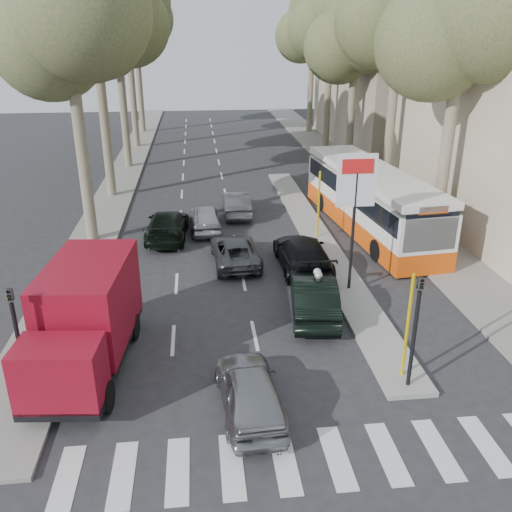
{
  "coord_description": "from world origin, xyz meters",
  "views": [
    {
      "loc": [
        -2.63,
        -14.15,
        9.74
      ],
      "look_at": [
        -0.49,
        5.29,
        1.6
      ],
      "focal_mm": 38.0,
      "sensor_mm": 36.0,
      "label": 1
    }
  ],
  "objects": [
    {
      "name": "tree_r_e",
      "position": [
        9.23,
        42.11,
        10.38
      ],
      "size": [
        7.4,
        7.2,
        14.1
      ],
      "color": "#6B604C",
      "rests_on": "ground"
    },
    {
      "name": "tree_l_e",
      "position": [
        -7.97,
        44.11,
        10.73
      ],
      "size": [
        7.4,
        7.2,
        14.49
      ],
      "color": "#6B604C",
      "rests_on": "ground"
    },
    {
      "name": "tree_l_c",
      "position": [
        -7.77,
        28.11,
        10.04
      ],
      "size": [
        7.4,
        7.2,
        13.71
      ],
      "color": "#6B604C",
      "rests_on": "ground"
    },
    {
      "name": "tree_l_b",
      "position": [
        -7.97,
        20.11,
        11.07
      ],
      "size": [
        7.4,
        7.2,
        14.88
      ],
      "color": "#6B604C",
      "rests_on": "ground"
    },
    {
      "name": "tree_r_a",
      "position": [
        9.13,
        10.11,
        10.38
      ],
      "size": [
        7.4,
        7.2,
        14.1
      ],
      "color": "#6B604C",
      "rests_on": "ground"
    },
    {
      "name": "queue_car_e",
      "position": [
        -4.27,
        11.98,
        0.7
      ],
      "size": [
        2.22,
        4.91,
        1.4
      ],
      "primitive_type": "imported",
      "rotation": [
        0.0,
        0.0,
        3.09
      ],
      "color": "black",
      "rests_on": "ground"
    },
    {
      "name": "traffic_light_island",
      "position": [
        3.25,
        -1.5,
        2.49
      ],
      "size": [
        0.16,
        0.41,
        3.6
      ],
      "color": "black",
      "rests_on": "ground"
    },
    {
      "name": "queue_car_b",
      "position": [
        1.8,
        7.34,
        0.74
      ],
      "size": [
        2.12,
        5.11,
        1.48
      ],
      "primitive_type": "imported",
      "rotation": [
        0.0,
        0.0,
        3.15
      ],
      "color": "black",
      "rests_on": "ground"
    },
    {
      "name": "dark_hatchback",
      "position": [
        1.43,
        3.32,
        0.75
      ],
      "size": [
        2.16,
        4.7,
        1.49
      ],
      "primitive_type": "imported",
      "rotation": [
        0.0,
        0.0,
        3.01
      ],
      "color": "black",
      "rests_on": "ground"
    },
    {
      "name": "tree_l_d",
      "position": [
        -7.87,
        36.11,
        11.76
      ],
      "size": [
        7.4,
        7.2,
        15.66
      ],
      "color": "#6B604C",
      "rests_on": "ground"
    },
    {
      "name": "motorcycle",
      "position": [
        1.52,
        3.23,
        0.84
      ],
      "size": [
        0.84,
        2.18,
        1.85
      ],
      "rotation": [
        0.0,
        0.0,
        -0.11
      ],
      "color": "black",
      "rests_on": "ground"
    },
    {
      "name": "median_left",
      "position": [
        -8.0,
        28.0,
        0.06
      ],
      "size": [
        2.4,
        64.0,
        0.12
      ],
      "primitive_type": "cube",
      "color": "gray",
      "rests_on": "ground"
    },
    {
      "name": "city_bus",
      "position": [
        6.2,
        12.08,
        1.73
      ],
      "size": [
        3.97,
        12.69,
        3.29
      ],
      "rotation": [
        0.0,
        0.0,
        0.1
      ],
      "color": "#DF4D0C",
      "rests_on": "ground"
    },
    {
      "name": "pedestrian_near",
      "position": [
        9.75,
        10.04,
        1.11
      ],
      "size": [
        1.16,
        1.26,
        1.98
      ],
      "primitive_type": "imported",
      "rotation": [
        0.0,
        0.0,
        2.24
      ],
      "color": "#352D44",
      "rests_on": "sidewalk_right"
    },
    {
      "name": "queue_car_c",
      "position": [
        -2.35,
        13.0,
        0.68
      ],
      "size": [
        1.75,
        4.03,
        1.35
      ],
      "primitive_type": "imported",
      "rotation": [
        0.0,
        0.0,
        3.18
      ],
      "color": "#ADAFB6",
      "rests_on": "ground"
    },
    {
      "name": "traffic_light_left",
      "position": [
        -7.6,
        -1.0,
        2.49
      ],
      "size": [
        0.16,
        0.41,
        3.6
      ],
      "color": "black",
      "rests_on": "ground"
    },
    {
      "name": "red_truck",
      "position": [
        -6.2,
        0.77,
        1.7
      ],
      "size": [
        2.82,
        6.22,
        3.22
      ],
      "rotation": [
        0.0,
        0.0,
        -0.1
      ],
      "color": "black",
      "rests_on": "ground"
    },
    {
      "name": "building_far",
      "position": [
        15.5,
        34.0,
        8.0
      ],
      "size": [
        11.0,
        20.0,
        16.0
      ],
      "primitive_type": "cube",
      "color": "#B7A88E",
      "rests_on": "ground"
    },
    {
      "name": "tree_l_a",
      "position": [
        -7.87,
        12.11,
        10.38
      ],
      "size": [
        7.4,
        7.2,
        14.1
      ],
      "color": "#6B604C",
      "rests_on": "ground"
    },
    {
      "name": "billboard",
      "position": [
        3.25,
        5.0,
        3.7
      ],
      "size": [
        1.5,
        12.1,
        5.6
      ],
      "color": "yellow",
      "rests_on": "ground"
    },
    {
      "name": "traffic_island",
      "position": [
        3.25,
        11.0,
        0.08
      ],
      "size": [
        1.5,
        26.0,
        0.16
      ],
      "primitive_type": "cube",
      "color": "gray",
      "rests_on": "ground"
    },
    {
      "name": "silver_hatchback",
      "position": [
        -1.47,
        -2.0,
        0.68
      ],
      "size": [
        1.87,
        4.1,
        1.36
      ],
      "primitive_type": "imported",
      "rotation": [
        0.0,
        0.0,
        3.21
      ],
      "color": "gray",
      "rests_on": "ground"
    },
    {
      "name": "queue_car_d",
      "position": [
        -0.5,
        15.39,
        0.67
      ],
      "size": [
        1.45,
        4.09,
        1.35
      ],
      "primitive_type": "imported",
      "rotation": [
        0.0,
        0.0,
        3.15
      ],
      "color": "#4A4C52",
      "rests_on": "ground"
    },
    {
      "name": "sidewalk_right",
      "position": [
        8.6,
        25.0,
        0.06
      ],
      "size": [
        3.2,
        70.0,
        0.12
      ],
      "primitive_type": "cube",
      "color": "gray",
      "rests_on": "ground"
    },
    {
      "name": "tree_r_d",
      "position": [
        9.13,
        34.11,
        11.07
      ],
      "size": [
        7.4,
        7.2,
        14.88
      ],
      "color": "#6B604C",
      "rests_on": "ground"
    },
    {
      "name": "tree_r_c",
      "position": [
        9.03,
        26.11,
        9.69
      ],
      "size": [
        7.4,
        7.2,
        13.32
      ],
      "color": "#6B604C",
      "rests_on": "ground"
    },
    {
      "name": "ground",
      "position": [
        0.0,
        0.0,
        0.0
      ],
      "size": [
        120.0,
        120.0,
        0.0
      ],
      "primitive_type": "plane",
      "color": "#28282B",
      "rests_on": "ground"
    },
    {
      "name": "pedestrian_far",
      "position": [
        9.61,
        12.15,
        1.03
      ],
      "size": [
        1.2,
        0.57,
        1.82
      ],
      "primitive_type": "imported",
      "rotation": [
        0.0,
        0.0,
        3.19
      ],
      "color": "brown",
      "rests_on": "sidewalk_right"
    },
    {
      "name": "queue_car_a",
      "position": [
        -1.1,
        8.39,
        0.59
      ],
      "size": [
        2.2,
        4.35,
        1.18
      ],
      "primitive_type": "imported",
      "rotation": [
        0.0,
        0.0,
        3.2
      ],
      "color": "#43444A",
      "rests_on": "ground"
    }
  ]
}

